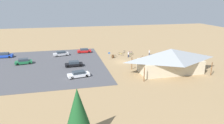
{
  "coord_description": "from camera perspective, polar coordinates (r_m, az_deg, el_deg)",
  "views": [
    {
      "loc": [
        15.16,
        51.64,
        15.99
      ],
      "look_at": [
        3.87,
        3.26,
        1.2
      ],
      "focal_mm": 33.53,
      "sensor_mm": 36.0,
      "label": 1
    }
  ],
  "objects": [
    {
      "name": "car_white_aisle_side",
      "position": [
        45.43,
        -9.09,
        -3.28
      ],
      "size": [
        4.89,
        2.62,
        1.34
      ],
      "color": "white",
      "rests_on": "parking_lot_asphalt"
    },
    {
      "name": "bicycle_purple_front_row",
      "position": [
        64.88,
        4.95,
        2.58
      ],
      "size": [
        1.49,
        0.88,
        0.85
      ],
      "color": "black",
      "rests_on": "ground"
    },
    {
      "name": "ground",
      "position": [
        56.15,
        3.09,
        0.01
      ],
      "size": [
        160.0,
        160.0,
        0.0
      ],
      "primitive_type": "plane",
      "color": "#9E7F56",
      "rests_on": "ground"
    },
    {
      "name": "car_silver_far_end",
      "position": [
        63.84,
        -13.74,
        2.27
      ],
      "size": [
        4.63,
        2.69,
        1.38
      ],
      "color": "#BCBCC1",
      "rests_on": "parking_lot_asphalt"
    },
    {
      "name": "bicycle_green_lone_west",
      "position": [
        62.93,
        5.1,
        2.17
      ],
      "size": [
        1.7,
        0.56,
        0.88
      ],
      "color": "black",
      "rests_on": "ground"
    },
    {
      "name": "parking_lot_asphalt",
      "position": [
        56.64,
        -24.74,
        -1.36
      ],
      "size": [
        43.41,
        32.73,
        0.05
      ],
      "primitive_type": "cube",
      "color": "#4C4C51",
      "rests_on": "ground"
    },
    {
      "name": "bicycle_silver_trailside",
      "position": [
        55.04,
        7.93,
        -0.09
      ],
      "size": [
        0.76,
        1.48,
        0.8
      ],
      "color": "black",
      "rests_on": "ground"
    },
    {
      "name": "car_red_inner_stall",
      "position": [
        66.19,
        -7.61,
        3.09
      ],
      "size": [
        4.29,
        1.75,
        1.32
      ],
      "color": "red",
      "rests_on": "parking_lot_asphalt"
    },
    {
      "name": "bicycle_blue_by_bin",
      "position": [
        57.32,
        7.63,
        0.6
      ],
      "size": [
        1.03,
        1.33,
        0.78
      ],
      "color": "black",
      "rests_on": "ground"
    },
    {
      "name": "bicycle_yellow_edge_north",
      "position": [
        62.9,
        2.36,
        2.21
      ],
      "size": [
        1.3,
        1.34,
        0.83
      ],
      "color": "black",
      "rests_on": "ground"
    },
    {
      "name": "visitor_by_pavilion",
      "position": [
        60.64,
        4.5,
        2.12
      ],
      "size": [
        0.36,
        0.36,
        1.72
      ],
      "color": "#2D3347",
      "rests_on": "ground"
    },
    {
      "name": "lot_sign",
      "position": [
        57.91,
        -0.78,
        2.0
      ],
      "size": [
        0.56,
        0.08,
        2.2
      ],
      "color": "#99999E",
      "rests_on": "ground"
    },
    {
      "name": "bicycle_orange_mid_cluster",
      "position": [
        60.17,
        8.61,
        1.32
      ],
      "size": [
        1.61,
        0.52,
        0.8
      ],
      "color": "black",
      "rests_on": "ground"
    },
    {
      "name": "bicycle_white_near_porch",
      "position": [
        60.87,
        11.76,
        1.36
      ],
      "size": [
        1.11,
        1.33,
        0.83
      ],
      "color": "black",
      "rests_on": "ground"
    },
    {
      "name": "car_green_end_stall",
      "position": [
        58.57,
        -22.99,
        0.15
      ],
      "size": [
        4.41,
        2.34,
        1.44
      ],
      "color": "#1E6B3D",
      "rests_on": "parking_lot_asphalt"
    },
    {
      "name": "bicycle_red_yard_front",
      "position": [
        58.32,
        12.72,
        0.61
      ],
      "size": [
        0.95,
        1.54,
        0.78
      ],
      "color": "black",
      "rests_on": "ground"
    },
    {
      "name": "car_blue_second_row",
      "position": [
        67.47,
        -27.4,
        1.66
      ],
      "size": [
        4.85,
        1.9,
        1.48
      ],
      "color": "#1E42B2",
      "rests_on": "parking_lot_asphalt"
    },
    {
      "name": "visitor_near_lot",
      "position": [
        63.39,
        10.15,
        2.57
      ],
      "size": [
        0.38,
        0.4,
        1.77
      ],
      "color": "#2D3347",
      "rests_on": "ground"
    },
    {
      "name": "trash_bin",
      "position": [
        59.98,
        0.24,
        1.56
      ],
      "size": [
        0.6,
        0.6,
        0.9
      ],
      "primitive_type": "cylinder",
      "color": "brown",
      "rests_on": "ground"
    },
    {
      "name": "pine_east",
      "position": [
        24.03,
        -9.35,
        -12.02
      ],
      "size": [
        2.59,
        2.59,
        6.84
      ],
      "color": "brown",
      "rests_on": "ground"
    },
    {
      "name": "bicycle_white_edge_south",
      "position": [
        65.86,
        3.37,
        2.81
      ],
      "size": [
        0.98,
        1.39,
        0.79
      ],
      "color": "black",
      "rests_on": "ground"
    },
    {
      "name": "bike_pavilion",
      "position": [
        49.07,
        15.66,
        0.69
      ],
      "size": [
        16.0,
        8.29,
        5.54
      ],
      "color": "beige",
      "rests_on": "ground"
    },
    {
      "name": "bicycle_black_back_row",
      "position": [
        60.09,
        0.52,
        1.53
      ],
      "size": [
        1.69,
        0.65,
        0.88
      ],
      "color": "black",
      "rests_on": "ground"
    },
    {
      "name": "bicycle_teal_yard_left",
      "position": [
        57.5,
        9.61,
        0.6
      ],
      "size": [
        1.18,
        1.32,
        0.9
      ],
      "color": "black",
      "rests_on": "ground"
    },
    {
      "name": "car_black_near_entry",
      "position": [
        52.86,
        -10.35,
        -0.49
      ],
      "size": [
        4.42,
        1.98,
        1.36
      ],
      "color": "black",
      "rests_on": "parking_lot_asphalt"
    }
  ]
}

